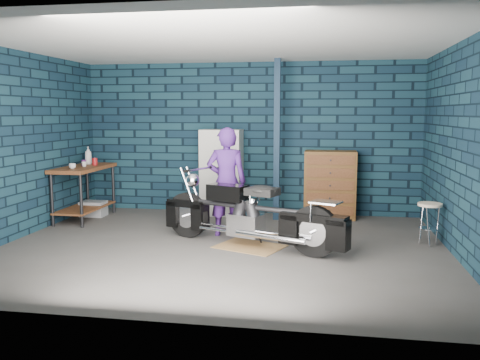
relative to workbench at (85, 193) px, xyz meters
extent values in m
plane|color=#464341|center=(2.68, -1.44, -0.46)|extent=(6.00, 6.00, 0.00)
cube|color=#0E2130|center=(2.68, 1.06, 0.90)|extent=(6.00, 0.02, 2.70)
cube|color=#0E2130|center=(-0.32, -1.44, 0.90)|extent=(0.02, 5.00, 2.70)
cube|color=#0E2130|center=(5.68, -1.44, 0.90)|extent=(0.02, 5.00, 2.70)
cube|color=silver|center=(2.68, -1.44, 2.25)|extent=(6.00, 5.00, 0.02)
cube|color=#112336|center=(3.23, 0.51, 0.90)|extent=(0.10, 0.10, 2.70)
cube|color=brown|center=(0.00, 0.00, 0.00)|extent=(0.60, 1.40, 0.91)
cube|color=olive|center=(3.05, -1.33, -0.45)|extent=(1.04, 0.92, 0.01)
imported|color=#3F1C6A|center=(2.61, -0.72, 0.35)|extent=(0.63, 0.46, 1.60)
cube|color=gray|center=(0.02, 0.26, -0.32)|extent=(0.42, 0.30, 0.26)
cube|color=beige|center=(2.22, 0.79, 0.30)|extent=(0.71, 0.51, 1.52)
cube|color=brown|center=(4.13, 0.79, 0.13)|extent=(0.87, 0.48, 1.16)
imported|color=beige|center=(0.00, -0.39, 0.50)|extent=(0.11, 0.11, 0.09)
imported|color=beige|center=(0.04, -0.05, 0.50)|extent=(0.09, 0.09, 0.08)
cylinder|color=#5B1A68|center=(-0.02, 0.06, 0.51)|extent=(0.09, 0.09, 0.10)
cylinder|color=maroon|center=(0.11, 0.20, 0.52)|extent=(0.12, 0.12, 0.12)
imported|color=gray|center=(-0.08, 0.35, 0.61)|extent=(0.14, 0.14, 0.31)
camera|label=1|loc=(4.04, -7.98, 1.36)|focal=38.00mm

